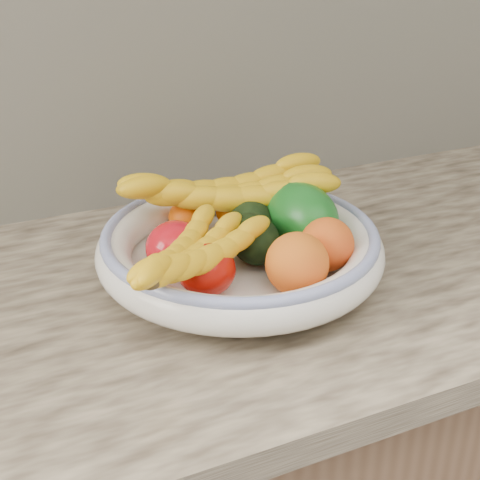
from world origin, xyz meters
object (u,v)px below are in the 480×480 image
object	(u,v)px
fruit_bowl	(240,248)
green_mango	(301,216)
banana_bunch_back	(227,197)
banana_bunch_front	(193,259)

from	to	relation	value
fruit_bowl	green_mango	size ratio (longest dim) A/B	2.94
green_mango	banana_bunch_back	distance (m)	0.11
green_mango	banana_bunch_back	xyz separation A→B (m)	(-0.08, 0.08, 0.01)
banana_bunch_back	banana_bunch_front	bearing A→B (deg)	-114.05
fruit_bowl	banana_bunch_back	size ratio (longest dim) A/B	1.19
banana_bunch_front	fruit_bowl	bearing A→B (deg)	-3.98
fruit_bowl	banana_bunch_back	xyz separation A→B (m)	(0.02, 0.08, 0.04)
green_mango	banana_bunch_back	size ratio (longest dim) A/B	0.40
green_mango	banana_bunch_front	world-z (taller)	green_mango
fruit_bowl	banana_bunch_back	distance (m)	0.09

